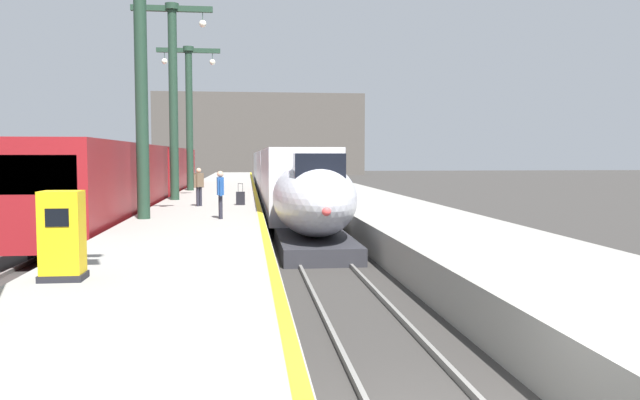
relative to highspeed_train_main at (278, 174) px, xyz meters
The scene contains 17 objects.
platform_left 14.96m from the highspeed_train_main, 105.78° to the right, with size 4.80×110.00×1.05m, color gray.
platform_right 14.96m from the highspeed_train_main, 74.22° to the right, with size 4.80×110.00×1.05m, color gray.
platform_left_safety_stripe 14.47m from the highspeed_train_main, 97.04° to the right, with size 0.20×107.80×0.01m, color yellow.
rail_main_left 11.76m from the highspeed_train_main, 93.70° to the right, with size 0.08×110.00×0.12m, color slate.
rail_main_right 11.76m from the highspeed_train_main, 86.30° to the right, with size 0.08×110.00×0.12m, color slate.
rail_secondary_left 14.70m from the highspeed_train_main, 127.38° to the right, with size 0.08×110.00×0.12m, color slate.
rail_secondary_right 13.85m from the highspeed_train_main, 122.40° to the right, with size 0.08×110.00×0.12m, color slate.
highspeed_train_main is the anchor object (origin of this frame).
regional_train_adjacent 12.38m from the highspeed_train_main, 130.85° to the right, with size 2.85×36.60×3.80m.
station_column_mid 24.15m from the highspeed_train_main, 104.43° to the right, with size 4.00×0.68×9.40m.
station_column_far 15.28m from the highspeed_train_main, 114.07° to the right, with size 4.00×0.68×9.76m.
station_column_distant 8.68m from the highspeed_train_main, 143.36° to the right, with size 4.00×0.68×9.16m.
passenger_near_edge 18.00m from the highspeed_train_main, 104.08° to the right, with size 0.42×0.44×1.69m.
passenger_mid_platform 23.49m from the highspeed_train_main, 97.83° to the right, with size 0.26×0.57×1.69m.
rolling_suitcase 17.20m from the highspeed_train_main, 98.58° to the right, with size 0.40×0.22×0.98m.
ticket_machine_yellow 34.52m from the highspeed_train_main, 99.25° to the right, with size 0.76×0.62×1.60m.
terminus_back_wall 63.12m from the highspeed_train_main, 90.00° to the left, with size 36.00×2.00×14.00m, color #4C4742.
Camera 1 is at (-2.27, -6.61, 3.27)m, focal length 35.41 mm.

